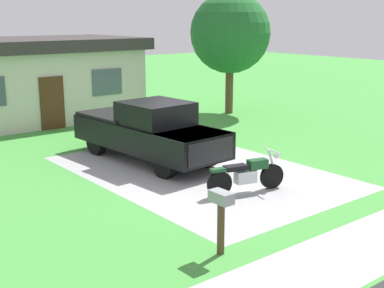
% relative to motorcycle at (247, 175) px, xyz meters
% --- Properties ---
extents(ground_plane, '(80.00, 80.00, 0.00)m').
position_rel_motorcycle_xyz_m(ground_plane, '(0.21, 2.17, -0.47)').
color(ground_plane, green).
extents(driveway_pad, '(5.84, 8.59, 0.01)m').
position_rel_motorcycle_xyz_m(driveway_pad, '(0.21, 2.17, -0.47)').
color(driveway_pad, '#A1A1A1').
rests_on(driveway_pad, ground).
extents(sidewalk_strip, '(36.00, 1.80, 0.01)m').
position_rel_motorcycle_xyz_m(sidewalk_strip, '(0.21, -3.83, -0.47)').
color(sidewalk_strip, '#A9A9A4').
rests_on(sidewalk_strip, ground).
extents(motorcycle, '(2.17, 0.87, 1.09)m').
position_rel_motorcycle_xyz_m(motorcycle, '(0.00, 0.00, 0.00)').
color(motorcycle, black).
rests_on(motorcycle, ground).
extents(pickup_truck, '(2.36, 5.74, 1.90)m').
position_rel_motorcycle_xyz_m(pickup_truck, '(-0.21, 4.23, 0.48)').
color(pickup_truck, black).
rests_on(pickup_truck, ground).
extents(mailbox, '(0.26, 0.48, 1.26)m').
position_rel_motorcycle_xyz_m(mailbox, '(-2.95, -2.30, 0.51)').
color(mailbox, '#4C3823').
rests_on(mailbox, ground).
extents(shade_tree, '(3.64, 3.64, 5.50)m').
position_rel_motorcycle_xyz_m(shade_tree, '(7.37, 8.68, 3.19)').
color(shade_tree, brown).
rests_on(shade_tree, ground).
extents(neighbor_house, '(9.60, 5.60, 3.50)m').
position_rel_motorcycle_xyz_m(neighbor_house, '(-0.56, 12.99, 1.32)').
color(neighbor_house, beige).
rests_on(neighbor_house, ground).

